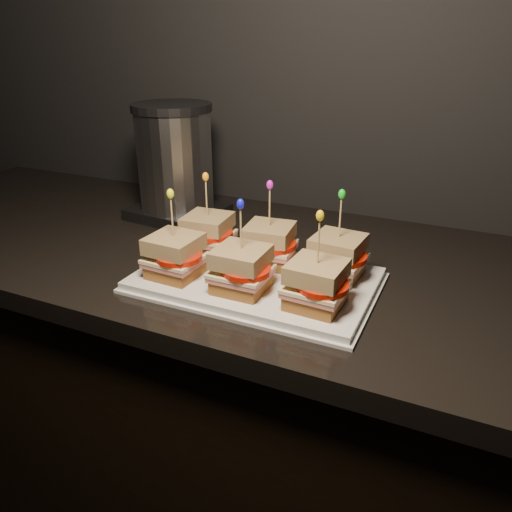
% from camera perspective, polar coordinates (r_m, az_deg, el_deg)
% --- Properties ---
extents(cabinet, '(2.42, 0.61, 0.86)m').
position_cam_1_polar(cabinet, '(1.22, 9.98, -21.98)').
color(cabinet, black).
rests_on(cabinet, ground).
extents(granite_slab, '(2.46, 0.65, 0.04)m').
position_cam_1_polar(granite_slab, '(0.95, 11.89, -2.93)').
color(granite_slab, black).
rests_on(granite_slab, cabinet).
extents(platter, '(0.40, 0.25, 0.02)m').
position_cam_1_polar(platter, '(0.88, 0.00, -2.74)').
color(platter, silver).
rests_on(platter, granite_slab).
extents(platter_rim, '(0.42, 0.26, 0.01)m').
position_cam_1_polar(platter_rim, '(0.88, 0.00, -3.09)').
color(platter_rim, silver).
rests_on(platter_rim, granite_slab).
extents(sandwich_0_bread_bot, '(0.09, 0.09, 0.02)m').
position_cam_1_polar(sandwich_0_bread_bot, '(0.97, -5.46, 1.17)').
color(sandwich_0_bread_bot, brown).
rests_on(sandwich_0_bread_bot, platter).
extents(sandwich_0_ham, '(0.09, 0.09, 0.01)m').
position_cam_1_polar(sandwich_0_ham, '(0.96, -5.49, 2.00)').
color(sandwich_0_ham, '#C56D66').
rests_on(sandwich_0_ham, sandwich_0_bread_bot).
extents(sandwich_0_cheese, '(0.10, 0.09, 0.01)m').
position_cam_1_polar(sandwich_0_cheese, '(0.96, -5.51, 2.38)').
color(sandwich_0_cheese, '#F8E6A9').
rests_on(sandwich_0_cheese, sandwich_0_ham).
extents(sandwich_0_tomato, '(0.08, 0.08, 0.01)m').
position_cam_1_polar(sandwich_0_tomato, '(0.95, -5.08, 2.57)').
color(sandwich_0_tomato, red).
rests_on(sandwich_0_tomato, sandwich_0_cheese).
extents(sandwich_0_bread_top, '(0.09, 0.09, 0.03)m').
position_cam_1_polar(sandwich_0_bread_top, '(0.95, -5.57, 3.83)').
color(sandwich_0_bread_top, '#582C0B').
rests_on(sandwich_0_bread_top, sandwich_0_tomato).
extents(sandwich_0_pick, '(0.00, 0.00, 0.09)m').
position_cam_1_polar(sandwich_0_pick, '(0.94, -5.68, 6.35)').
color(sandwich_0_pick, tan).
rests_on(sandwich_0_pick, sandwich_0_bread_top).
extents(sandwich_0_frill, '(0.01, 0.01, 0.02)m').
position_cam_1_polar(sandwich_0_frill, '(0.92, -5.79, 9.01)').
color(sandwich_0_frill, orange).
rests_on(sandwich_0_frill, sandwich_0_pick).
extents(sandwich_1_bread_bot, '(0.09, 0.09, 0.02)m').
position_cam_1_polar(sandwich_1_bread_bot, '(0.92, 1.50, -0.13)').
color(sandwich_1_bread_bot, brown).
rests_on(sandwich_1_bread_bot, platter).
extents(sandwich_1_ham, '(0.10, 0.09, 0.01)m').
position_cam_1_polar(sandwich_1_ham, '(0.91, 1.51, 0.74)').
color(sandwich_1_ham, '#C56D66').
rests_on(sandwich_1_ham, sandwich_1_bread_bot).
extents(sandwich_1_cheese, '(0.10, 0.10, 0.01)m').
position_cam_1_polar(sandwich_1_cheese, '(0.91, 1.51, 1.14)').
color(sandwich_1_cheese, '#F8E6A9').
rests_on(sandwich_1_cheese, sandwich_1_ham).
extents(sandwich_1_tomato, '(0.08, 0.08, 0.01)m').
position_cam_1_polar(sandwich_1_tomato, '(0.90, 2.07, 1.32)').
color(sandwich_1_tomato, red).
rests_on(sandwich_1_tomato, sandwich_1_cheese).
extents(sandwich_1_bread_top, '(0.09, 0.09, 0.03)m').
position_cam_1_polar(sandwich_1_bread_top, '(0.90, 1.53, 2.67)').
color(sandwich_1_bread_top, '#582C0B').
rests_on(sandwich_1_bread_top, sandwich_1_tomato).
extents(sandwich_1_pick, '(0.00, 0.00, 0.09)m').
position_cam_1_polar(sandwich_1_pick, '(0.88, 1.56, 5.32)').
color(sandwich_1_pick, tan).
rests_on(sandwich_1_pick, sandwich_1_bread_top).
extents(sandwich_1_frill, '(0.01, 0.01, 0.02)m').
position_cam_1_polar(sandwich_1_frill, '(0.87, 1.59, 8.13)').
color(sandwich_1_frill, '#BF1BB1').
rests_on(sandwich_1_frill, sandwich_1_pick).
extents(sandwich_2_bread_bot, '(0.09, 0.09, 0.02)m').
position_cam_1_polar(sandwich_2_bread_bot, '(0.88, 9.17, -1.56)').
color(sandwich_2_bread_bot, brown).
rests_on(sandwich_2_bread_bot, platter).
extents(sandwich_2_ham, '(0.10, 0.09, 0.01)m').
position_cam_1_polar(sandwich_2_ham, '(0.87, 9.23, -0.67)').
color(sandwich_2_ham, '#C56D66').
rests_on(sandwich_2_ham, sandwich_2_bread_bot).
extents(sandwich_2_cheese, '(0.10, 0.09, 0.01)m').
position_cam_1_polar(sandwich_2_cheese, '(0.87, 9.26, -0.25)').
color(sandwich_2_cheese, '#F8E6A9').
rests_on(sandwich_2_cheese, sandwich_2_ham).
extents(sandwich_2_tomato, '(0.08, 0.08, 0.01)m').
position_cam_1_polar(sandwich_2_tomato, '(0.86, 9.95, -0.08)').
color(sandwich_2_tomato, red).
rests_on(sandwich_2_tomato, sandwich_2_cheese).
extents(sandwich_2_bread_top, '(0.09, 0.09, 0.03)m').
position_cam_1_polar(sandwich_2_bread_top, '(0.86, 9.38, 1.33)').
color(sandwich_2_bread_top, '#582C0B').
rests_on(sandwich_2_bread_top, sandwich_2_tomato).
extents(sandwich_2_pick, '(0.00, 0.00, 0.09)m').
position_cam_1_polar(sandwich_2_pick, '(0.84, 9.58, 4.08)').
color(sandwich_2_pick, tan).
rests_on(sandwich_2_pick, sandwich_2_bread_top).
extents(sandwich_2_frill, '(0.01, 0.01, 0.02)m').
position_cam_1_polar(sandwich_2_frill, '(0.83, 9.79, 6.99)').
color(sandwich_2_frill, '#14BE1A').
rests_on(sandwich_2_frill, sandwich_2_pick).
extents(sandwich_3_bread_bot, '(0.08, 0.08, 0.02)m').
position_cam_1_polar(sandwich_3_bread_bot, '(0.88, -9.15, -1.50)').
color(sandwich_3_bread_bot, brown).
rests_on(sandwich_3_bread_bot, platter).
extents(sandwich_3_ham, '(0.09, 0.09, 0.01)m').
position_cam_1_polar(sandwich_3_ham, '(0.87, -9.21, -0.61)').
color(sandwich_3_ham, '#C56D66').
rests_on(sandwich_3_ham, sandwich_3_bread_bot).
extents(sandwich_3_cheese, '(0.09, 0.09, 0.01)m').
position_cam_1_polar(sandwich_3_cheese, '(0.87, -9.24, -0.19)').
color(sandwich_3_cheese, '#F8E6A9').
rests_on(sandwich_3_cheese, sandwich_3_ham).
extents(sandwich_3_tomato, '(0.08, 0.08, 0.01)m').
position_cam_1_polar(sandwich_3_tomato, '(0.86, -8.82, -0.02)').
color(sandwich_3_tomato, red).
rests_on(sandwich_3_tomato, sandwich_3_cheese).
extents(sandwich_3_bread_top, '(0.09, 0.09, 0.03)m').
position_cam_1_polar(sandwich_3_bread_top, '(0.86, -9.36, 1.38)').
color(sandwich_3_bread_top, '#582C0B').
rests_on(sandwich_3_bread_top, sandwich_3_tomato).
extents(sandwich_3_pick, '(0.00, 0.00, 0.09)m').
position_cam_1_polar(sandwich_3_pick, '(0.85, -9.56, 4.12)').
color(sandwich_3_pick, tan).
rests_on(sandwich_3_pick, sandwich_3_bread_top).
extents(sandwich_3_frill, '(0.01, 0.01, 0.02)m').
position_cam_1_polar(sandwich_3_frill, '(0.83, -9.77, 7.04)').
color(sandwich_3_frill, '#E9F315').
rests_on(sandwich_3_frill, sandwich_3_pick).
extents(sandwich_4_bread_bot, '(0.08, 0.08, 0.02)m').
position_cam_1_polar(sandwich_4_bread_bot, '(0.82, -1.67, -3.14)').
color(sandwich_4_bread_bot, brown).
rests_on(sandwich_4_bread_bot, platter).
extents(sandwich_4_ham, '(0.09, 0.09, 0.01)m').
position_cam_1_polar(sandwich_4_ham, '(0.82, -1.68, -2.19)').
color(sandwich_4_ham, '#C56D66').
rests_on(sandwich_4_ham, sandwich_4_bread_bot).
extents(sandwich_4_cheese, '(0.09, 0.09, 0.01)m').
position_cam_1_polar(sandwich_4_cheese, '(0.81, -1.69, -1.75)').
color(sandwich_4_cheese, '#F8E6A9').
rests_on(sandwich_4_cheese, sandwich_4_ham).
extents(sandwich_4_tomato, '(0.08, 0.08, 0.01)m').
position_cam_1_polar(sandwich_4_tomato, '(0.80, -1.11, -1.59)').
color(sandwich_4_tomato, red).
rests_on(sandwich_4_tomato, sandwich_4_cheese).
extents(sandwich_4_bread_top, '(0.08, 0.08, 0.03)m').
position_cam_1_polar(sandwich_4_bread_top, '(0.80, -1.71, -0.08)').
color(sandwich_4_bread_top, '#582C0B').
rests_on(sandwich_4_bread_top, sandwich_4_tomato).
extents(sandwich_4_pick, '(0.00, 0.00, 0.09)m').
position_cam_1_polar(sandwich_4_pick, '(0.78, -1.75, 2.85)').
color(sandwich_4_pick, tan).
rests_on(sandwich_4_pick, sandwich_4_bread_top).
extents(sandwich_4_frill, '(0.01, 0.01, 0.02)m').
position_cam_1_polar(sandwich_4_frill, '(0.77, -1.79, 5.97)').
color(sandwich_4_frill, '#1215D0').
rests_on(sandwich_4_frill, sandwich_4_pick).
extents(sandwich_5_bread_bot, '(0.08, 0.08, 0.02)m').
position_cam_1_polar(sandwich_5_bread_bot, '(0.78, 6.81, -4.91)').
color(sandwich_5_bread_bot, brown).
rests_on(sandwich_5_bread_bot, platter).
extents(sandwich_5_ham, '(0.09, 0.09, 0.01)m').
position_cam_1_polar(sandwich_5_ham, '(0.77, 6.86, -3.93)').
color(sandwich_5_ham, '#C56D66').
rests_on(sandwich_5_ham, sandwich_5_bread_bot).
extents(sandwich_5_cheese, '(0.09, 0.09, 0.01)m').
position_cam_1_polar(sandwich_5_cheese, '(0.77, 6.89, -3.47)').
color(sandwich_5_cheese, '#F8E6A9').
rests_on(sandwich_5_cheese, sandwich_5_ham).
extents(sandwich_5_tomato, '(0.08, 0.08, 0.01)m').
position_cam_1_polar(sandwich_5_tomato, '(0.76, 7.63, -3.33)').
color(sandwich_5_tomato, red).
rests_on(sandwich_5_tomato, sandwich_5_cheese).
extents(sandwich_5_bread_top, '(0.09, 0.09, 0.03)m').
position_cam_1_polar(sandwich_5_bread_top, '(0.76, 6.98, -1.74)').
color(sandwich_5_bread_top, '#582C0B').
rests_on(sandwich_5_bread_top, sandwich_5_tomato).
extents(sandwich_5_pick, '(0.00, 0.00, 0.09)m').
position_cam_1_polar(sandwich_5_pick, '(0.74, 7.15, 1.32)').
color(sandwich_5_pick, tan).
rests_on(sandwich_5_pick, sandwich_5_bread_top).
extents(sandwich_5_frill, '(0.01, 0.01, 0.02)m').
position_cam_1_polar(sandwich_5_frill, '(0.72, 7.33, 4.60)').
color(sandwich_5_frill, '#EBB40E').
rests_on(sandwich_5_frill, sandwich_5_pick).
extents(appliance_base, '(0.22, 0.19, 0.03)m').
position_cam_1_polar(appliance_base, '(1.22, -8.87, 5.01)').
color(appliance_base, '#262628').
rests_on(appliance_base, granite_slab).
extents(appliance_body, '(0.17, 0.17, 0.22)m').
position_cam_1_polar(appliance_body, '(1.18, -9.25, 10.68)').
color(appliance_body, silver).
rests_on(appliance_body, appliance_base).
extents(appliance_lid, '(0.18, 0.18, 0.02)m').
position_cam_1_polar(appliance_lid, '(1.16, -9.66, 16.41)').
color(appliance_lid, '#262628').
rests_on(appliance_lid, appliance_body).
extents(appliance, '(0.20, 0.17, 0.26)m').
position_cam_1_polar(appliance, '(1.18, -9.24, 10.48)').
color(appliance, silver).
rests_on(appliance, granite_slab).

